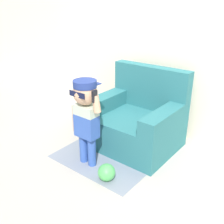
% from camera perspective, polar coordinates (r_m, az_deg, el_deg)
% --- Properties ---
extents(ground_plane, '(10.00, 10.00, 0.00)m').
position_cam_1_polar(ground_plane, '(3.64, 2.21, -7.96)').
color(ground_plane, '#ADA89E').
extents(wall_back, '(10.00, 0.05, 2.60)m').
position_cam_1_polar(wall_back, '(3.87, 10.20, 14.23)').
color(wall_back, beige).
rests_on(wall_back, ground_plane).
extents(armchair, '(1.14, 0.95, 1.05)m').
position_cam_1_polar(armchair, '(3.62, 5.34, -1.97)').
color(armchair, '#286B70').
rests_on(armchair, ground_plane).
extents(person_child, '(0.44, 0.33, 1.07)m').
position_cam_1_polar(person_child, '(3.02, -5.72, 0.37)').
color(person_child, '#3356AD').
rests_on(person_child, ground_plane).
extents(side_table, '(0.42, 0.42, 0.47)m').
position_cam_1_polar(side_table, '(4.11, -4.64, 0.31)').
color(side_table, '#333333').
rests_on(side_table, ground_plane).
extents(rug, '(1.22, 0.94, 0.01)m').
position_cam_1_polar(rug, '(3.45, -1.25, -9.72)').
color(rug, gray).
rests_on(rug, ground_plane).
extents(toy_ball, '(0.20, 0.20, 0.20)m').
position_cam_1_polar(toy_ball, '(3.02, -1.19, -13.01)').
color(toy_ball, '#4CB256').
rests_on(toy_ball, ground_plane).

